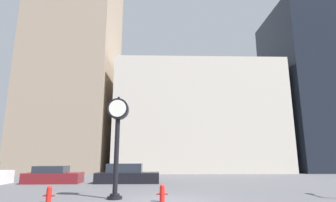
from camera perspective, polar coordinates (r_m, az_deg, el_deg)
name	(u,v)px	position (r m, az deg, el deg)	size (l,w,h in m)	color
ground_plane	(168,202)	(11.44, -0.06, -21.13)	(200.00, 200.00, 0.00)	#515156
building_tall_tower	(78,40)	(40.81, -19.07, 12.45)	(10.70, 12.00, 36.66)	gray
building_storefront_row	(196,120)	(35.98, 6.18, -4.06)	(20.72, 12.00, 13.64)	beige
building_glass_modern	(321,88)	(43.07, 30.35, 2.44)	(13.00, 12.00, 22.82)	black
street_clock	(117,129)	(12.34, -10.94, -5.93)	(0.96, 0.65, 4.59)	black
car_maroon	(53,176)	(20.98, -23.74, -14.68)	(3.90, 1.98, 1.19)	maroon
car_black	(127,175)	(19.66, -8.94, -15.59)	(4.48, 1.77, 1.35)	black
fire_hydrant_near	(49,194)	(12.04, -24.49, -18.00)	(0.47, 0.20, 0.67)	red
fire_hydrant_far	(162,193)	(11.42, -1.27, -19.34)	(0.48, 0.21, 0.70)	red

